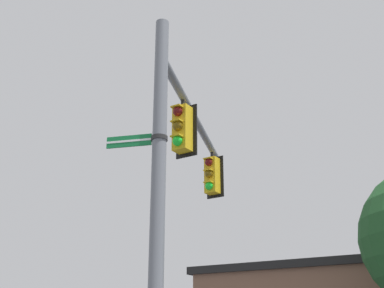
% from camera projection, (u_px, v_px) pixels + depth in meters
% --- Properties ---
extents(signal_pole, '(0.26, 0.26, 7.71)m').
position_uv_depth(signal_pole, '(158.00, 210.00, 8.58)').
color(signal_pole, slate).
rests_on(signal_pole, ground).
extents(mast_arm, '(2.25, 5.78, 0.19)m').
position_uv_depth(mast_arm, '(195.00, 120.00, 12.44)').
color(mast_arm, slate).
extents(traffic_light_nearest_pole, '(0.54, 0.49, 1.31)m').
position_uv_depth(traffic_light_nearest_pole, '(182.00, 128.00, 10.94)').
color(traffic_light_nearest_pole, black).
extents(traffic_light_mid_inner, '(0.54, 0.49, 1.31)m').
position_uv_depth(traffic_light_mid_inner, '(212.00, 175.00, 14.13)').
color(traffic_light_mid_inner, black).
extents(street_name_sign, '(1.12, 0.52, 0.22)m').
position_uv_depth(street_name_sign, '(146.00, 140.00, 9.12)').
color(street_name_sign, '#147238').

